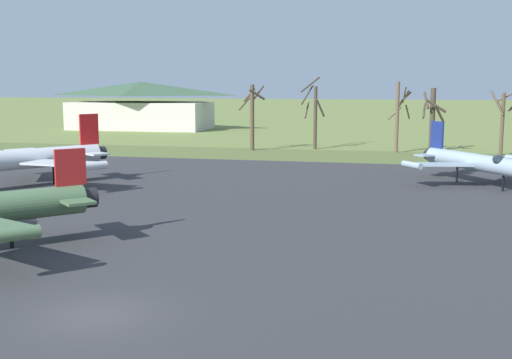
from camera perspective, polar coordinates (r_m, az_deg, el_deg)
ground_plane at (r=24.02m, az=-14.08°, el=-11.78°), size 600.00×600.00×0.00m
asphalt_apron at (r=39.47m, az=-2.81°, el=-3.41°), size 73.38×57.19×0.05m
grass_verge_strip at (r=72.97m, az=4.49°, el=2.18°), size 133.38×12.00×0.06m
jet_fighter_front_right at (r=53.49m, az=19.70°, el=1.43°), size 11.29×12.77×4.95m
jet_fighter_rear_center at (r=53.28m, az=-20.75°, el=1.71°), size 13.60×14.86×5.67m
bare_tree_far_left at (r=77.64m, az=-0.34°, el=5.98°), size 3.40×3.40×8.04m
bare_tree_left_of_center at (r=80.13m, az=5.23°, el=6.02°), size 3.17×3.17×9.05m
bare_tree_center at (r=77.30m, az=12.67°, el=5.78°), size 2.80×3.17×8.41m
bare_tree_right_of_center at (r=79.45m, az=15.54°, el=5.40°), size 2.79×2.81×7.64m
bare_tree_far_right at (r=77.64m, az=21.18°, el=4.95°), size 2.63×2.65×7.42m
visitor_building at (r=116.40m, az=-10.29°, el=6.51°), size 25.39×12.98×8.42m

